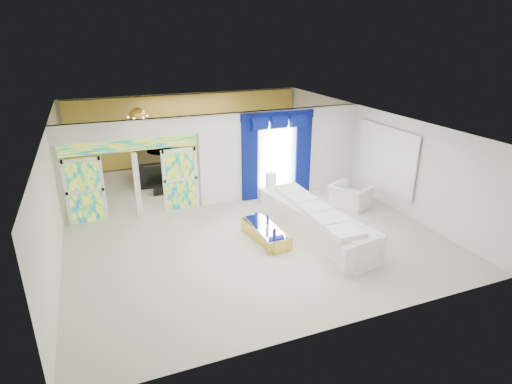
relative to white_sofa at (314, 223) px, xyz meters
name	(u,v)px	position (x,y,z in m)	size (l,w,h in m)	color
floor	(233,213)	(-1.58, 2.39, -0.41)	(12.00, 12.00, 0.00)	#B7AF9E
dividing_wall	(282,153)	(0.57, 3.39, 1.09)	(5.70, 0.18, 3.00)	white
dividing_header	(128,130)	(-4.43, 3.39, 2.32)	(4.30, 0.18, 0.55)	white
stained_panel_left	(85,191)	(-5.86, 3.39, 0.59)	(0.95, 0.04, 2.00)	#994C3F
stained_panel_right	(180,179)	(-3.01, 3.39, 0.59)	(0.95, 0.04, 2.00)	#994C3F
stained_transom	(130,145)	(-4.43, 3.39, 1.84)	(4.00, 0.05, 0.35)	#994C3F
window_pane	(277,156)	(0.32, 3.29, 1.04)	(1.00, 0.02, 2.30)	white
blue_drape_left	(250,160)	(-0.68, 3.26, 0.99)	(0.55, 0.10, 2.80)	#030845
blue_drape_right	(303,154)	(1.32, 3.26, 0.99)	(0.55, 0.10, 2.80)	#030845
blue_pelmet	(278,116)	(0.32, 3.26, 2.41)	(2.60, 0.12, 0.25)	#030845
wall_mirror	(386,158)	(3.36, 1.39, 1.14)	(0.04, 2.70, 1.90)	white
gold_curtains	(188,129)	(-1.58, 8.29, 1.09)	(9.70, 0.12, 2.90)	#B68A2B
white_sofa	(314,223)	(0.00, 0.00, 0.00)	(0.91, 4.27, 0.81)	white
coffee_table	(266,234)	(-1.35, 0.30, -0.21)	(0.58, 1.75, 0.39)	gold
console_table	(279,194)	(0.23, 2.88, -0.19)	(1.32, 0.42, 0.44)	white
table_lamp	(271,181)	(-0.07, 2.88, 0.32)	(0.36, 0.36, 0.58)	white
armchair	(350,196)	(2.13, 1.43, -0.02)	(1.17, 1.03, 0.76)	white
grand_piano	(157,167)	(-3.29, 6.55, 0.08)	(1.48, 1.94, 0.98)	black
piano_bench	(165,190)	(-3.29, 4.95, -0.27)	(0.82, 0.32, 0.27)	black
tv_console	(76,186)	(-6.19, 5.65, 0.01)	(0.57, 0.52, 0.82)	#A37151
chandelier	(138,116)	(-3.88, 5.79, 2.24)	(0.60, 0.60, 0.60)	gold
decanters	(267,226)	(-1.36, 0.20, 0.08)	(0.24, 1.30, 0.28)	#1C148E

